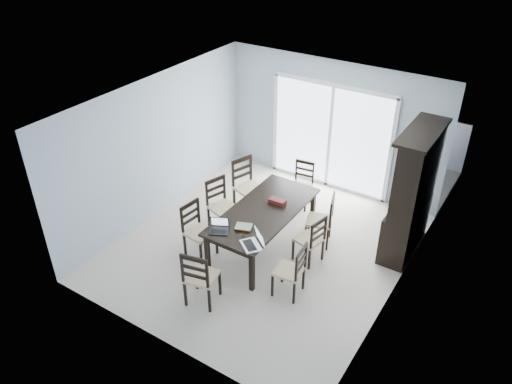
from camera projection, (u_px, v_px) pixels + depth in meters
floor at (263, 246)px, 8.58m from camera, size 5.00×5.00×0.00m
ceiling at (264, 104)px, 7.20m from camera, size 5.00×5.00×0.00m
back_wall at (332, 126)px, 9.68m from camera, size 4.50×0.02×2.60m
wall_left at (157, 147)px, 8.92m from camera, size 0.02×5.00×2.60m
wall_right at (402, 226)px, 6.86m from camera, size 0.02×5.00×2.60m
balcony at (346, 166)px, 11.11m from camera, size 4.50×2.00×0.10m
railing at (366, 125)px, 11.50m from camera, size 4.50×0.06×1.10m
dining_table at (263, 214)px, 8.22m from camera, size 1.00×2.20×0.75m
china_hutch at (412, 195)px, 7.98m from camera, size 0.50×1.38×2.20m
sliding_door at (330, 136)px, 9.77m from camera, size 2.52×0.05×2.18m
chair_left_near at (195, 224)px, 8.14m from camera, size 0.47×0.46×1.10m
chair_left_mid at (220, 199)px, 8.77m from camera, size 0.54×0.53×1.11m
chair_left_far at (246, 180)px, 9.24m from camera, size 0.59×0.58×1.21m
chair_right_near at (294, 266)px, 7.30m from camera, size 0.44×0.42×1.04m
chair_right_mid at (313, 236)px, 7.95m from camera, size 0.46×0.45×1.01m
chair_right_far at (325, 215)px, 8.37m from camera, size 0.53×0.52×1.09m
chair_end_near at (198, 273)px, 7.09m from camera, size 0.51×0.52×1.13m
chair_end_far at (303, 179)px, 9.46m from camera, size 0.42×0.43×1.01m
laptop_dark at (219, 229)px, 7.65m from camera, size 0.35×0.31×0.20m
laptop_silver at (251, 243)px, 7.35m from camera, size 0.43×0.41×0.24m
book_stack at (243, 227)px, 7.75m from camera, size 0.31×0.27×0.04m
cell_phone at (245, 237)px, 7.55m from camera, size 0.12×0.08×0.01m
game_box at (277, 201)px, 8.35m from camera, size 0.29×0.15×0.07m
hot_tub at (322, 138)px, 11.15m from camera, size 1.86×1.68×0.90m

